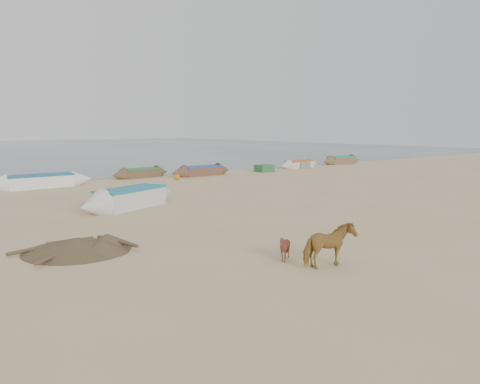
# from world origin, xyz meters

# --- Properties ---
(ground) EXTENTS (140.00, 140.00, 0.00)m
(ground) POSITION_xyz_m (0.00, 0.00, 0.00)
(ground) COLOR tan
(ground) RESTS_ON ground
(cow_adult) EXTENTS (1.67, 1.01, 1.31)m
(cow_adult) POSITION_xyz_m (-3.38, -4.53, 0.66)
(cow_adult) COLOR olive
(cow_adult) RESTS_ON ground
(calf_front) EXTENTS (0.83, 0.76, 0.82)m
(calf_front) POSITION_xyz_m (-3.95, -3.27, 0.41)
(calf_front) COLOR #5F291E
(calf_front) RESTS_ON ground
(near_canoe) EXTENTS (6.57, 3.80, 1.02)m
(near_canoe) POSITION_xyz_m (-3.49, 8.57, 0.51)
(near_canoe) COLOR beige
(near_canoe) RESTS_ON ground
(debris_pile) EXTENTS (3.68, 3.68, 0.45)m
(debris_pile) POSITION_xyz_m (-8.52, 1.84, 0.22)
(debris_pile) COLOR brown
(debris_pile) RESTS_ON ground
(waterline_canoes) EXTENTS (61.06, 4.78, 0.92)m
(waterline_canoes) POSITION_xyz_m (0.07, 20.28, 0.42)
(waterline_canoes) COLOR brown
(waterline_canoes) RESTS_ON ground
(beach_clutter) EXTENTS (41.73, 4.46, 0.64)m
(beach_clutter) POSITION_xyz_m (3.64, 19.60, 0.30)
(beach_clutter) COLOR #306B37
(beach_clutter) RESTS_ON ground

